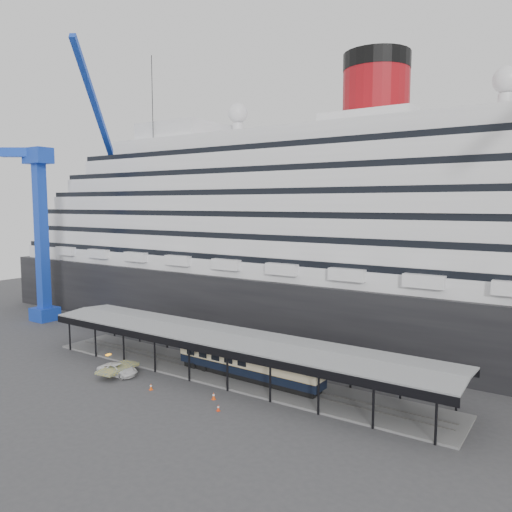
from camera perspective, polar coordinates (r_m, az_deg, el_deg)
name	(u,v)px	position (r m, az deg, el deg)	size (l,w,h in m)	color
ground	(203,388)	(60.24, -6.08, -14.77)	(200.00, 200.00, 0.00)	#38383B
cruise_ship	(327,222)	(83.43, 8.08, 3.89)	(130.00, 30.00, 43.90)	black
platform_canopy	(229,357)	(63.16, -3.13, -11.49)	(56.00, 9.18, 5.30)	slate
crane_blue	(46,211)	(97.55, -22.82, 4.72)	(22.63, 19.19, 47.60)	blue
port_truck	(118,370)	(66.02, -15.52, -12.41)	(2.41, 5.22, 1.45)	white
pullman_carriage	(248,361)	(61.52, -0.92, -11.91)	(20.14, 3.28, 19.70)	black
traffic_cone_left	(151,387)	(60.46, -11.92, -14.39)	(0.52, 0.52, 0.79)	#ED4E0D
traffic_cone_mid	(218,408)	(53.95, -4.34, -16.90)	(0.46, 0.46, 0.70)	red
traffic_cone_right	(214,396)	(56.80, -4.86, -15.63)	(0.54, 0.54, 0.83)	#EA480D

